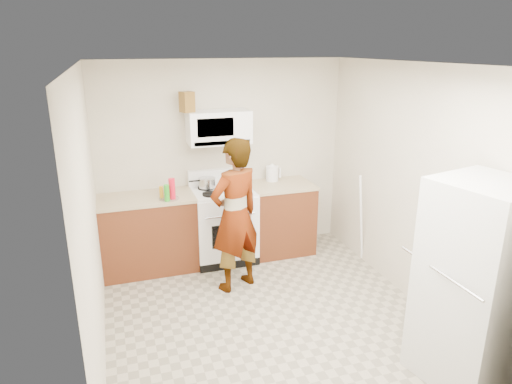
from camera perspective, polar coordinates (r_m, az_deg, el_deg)
name	(u,v)px	position (r m, az deg, el deg)	size (l,w,h in m)	color
floor	(269,318)	(4.83, 1.68, -15.41)	(3.60, 3.60, 0.00)	gray
back_wall	(224,159)	(5.92, -4.06, 4.14)	(3.20, 0.02, 2.50)	beige
right_wall	(414,187)	(5.02, 19.16, 0.64)	(0.02, 3.60, 2.50)	beige
cabinet_left	(148,235)	(5.74, -13.29, -5.20)	(1.12, 0.62, 0.90)	#582A15
counter_left	(146,198)	(5.58, -13.63, -0.77)	(1.14, 0.64, 0.04)	tan
cabinet_right	(280,219)	(6.09, 3.03, -3.35)	(0.80, 0.62, 0.90)	#582A15
counter_right	(281,185)	(5.93, 3.11, 0.86)	(0.82, 0.64, 0.04)	tan
gas_range	(223,223)	(5.85, -4.11, -3.91)	(0.76, 0.65, 1.13)	white
microwave	(219,127)	(5.64, -4.70, 8.10)	(0.76, 0.38, 0.40)	white
person	(235,216)	(5.01, -2.62, -2.97)	(0.63, 0.42, 1.74)	tan
fridge	(475,284)	(4.08, 25.67, -10.31)	(0.70, 0.70, 1.70)	silver
kettle	(272,173)	(6.04, 2.02, 2.33)	(0.16, 0.16, 0.20)	white
jug	(187,102)	(5.49, -8.63, 11.07)	(0.14, 0.14, 0.24)	brown
saucepan	(207,183)	(5.74, -6.14, 1.16)	(0.21, 0.21, 0.11)	#B9BABE
tray	(240,188)	(5.68, -2.07, 0.48)	(0.25, 0.16, 0.05)	silver
bottle_spray	(172,189)	(5.39, -10.45, 0.39)	(0.07, 0.07, 0.25)	red
bottle_hot_sauce	(161,192)	(5.47, -11.74, -0.01)	(0.05, 0.05, 0.15)	gold
bottle_green_cap	(167,193)	(5.33, -11.08, -0.14)	(0.06, 0.06, 0.20)	#25981B
pot_lid	(169,198)	(5.44, -10.84, -0.79)	(0.23, 0.23, 0.01)	silver
broom	(361,219)	(5.84, 13.01, -3.25)	(0.03, 0.03, 1.18)	white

